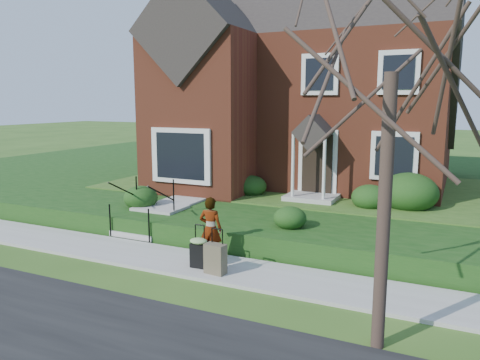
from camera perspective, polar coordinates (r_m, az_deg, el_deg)
The scene contains 11 objects.
ground at distance 11.06m, azimuth -5.73°, elevation -10.31°, with size 120.00×120.00×0.00m, color #2D5119.
sidewalk at distance 11.05m, azimuth -5.74°, elevation -10.12°, with size 60.00×1.60×0.08m, color #9E9B93.
terrace at distance 20.14m, azimuth 20.92°, elevation -0.93°, with size 44.00×20.00×0.60m, color #143D10.
walkway at distance 16.29m, azimuth -4.26°, elevation -1.50°, with size 1.20×6.00×0.06m, color #9E9B93.
main_house at distance 19.39m, azimuth 8.66°, elevation 13.94°, with size 10.40×10.20×9.40m.
front_steps at distance 13.73m, azimuth -10.77°, elevation -4.41°, with size 1.40×2.02×1.50m.
foundation_shrubs at distance 14.71m, azimuth 8.24°, elevation -1.01°, with size 10.01×4.81×1.19m.
woman at distance 10.89m, azimuth -3.60°, elevation -5.99°, with size 0.55×0.36×1.51m, color #999999.
suitcase_black at distance 10.58m, azimuth -5.05°, elevation -8.62°, with size 0.42×0.34×0.98m.
suitcase_olive at distance 10.21m, azimuth -3.02°, elevation -9.55°, with size 0.48×0.30×0.99m.
tree_verge at distance 7.09m, azimuth 18.16°, elevation 15.55°, with size 4.56×4.56×6.51m.
Camera 1 is at (5.41, -8.89, 3.76)m, focal length 35.00 mm.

